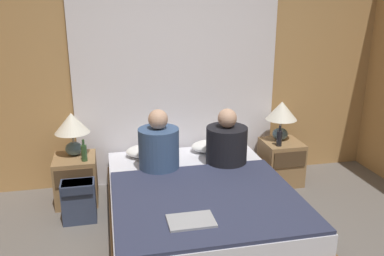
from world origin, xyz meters
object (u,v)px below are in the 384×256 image
pillow_left (149,151)px  person_right_in_bed (227,143)px  nightstand_left (76,179)px  pillow_right (214,146)px  lamp_left (72,127)px  beer_bottle_on_right_stand (279,138)px  nightstand_right (281,162)px  person_left_in_bed (159,147)px  bed (199,206)px  laptop_on_bed (191,221)px  beer_bottle_on_left_stand (84,152)px  backpack_on_floor (79,199)px  lamp_right (281,114)px

pillow_left → person_right_in_bed: 0.85m
nightstand_left → pillow_right: 1.50m
lamp_left → pillow_right: 1.52m
person_right_in_bed → beer_bottle_on_right_stand: 0.68m
nightstand_right → person_left_in_bed: (-1.43, -0.30, 0.40)m
nightstand_right → bed: bearing=-147.2°
nightstand_left → nightstand_right: bearing=0.0°
person_right_in_bed → nightstand_left: bearing=168.9°
nightstand_right → laptop_on_bed: nightstand_right is taller
bed → beer_bottle_on_right_stand: beer_bottle_on_right_stand is taller
bed → beer_bottle_on_left_stand: size_ratio=9.23×
bed → beer_bottle_on_right_stand: (1.03, 0.61, 0.38)m
beer_bottle_on_left_stand → backpack_on_floor: beer_bottle_on_left_stand is taller
bed → nightstand_left: nightstand_left is taller
nightstand_left → lamp_left: lamp_left is taller
person_left_in_bed → pillow_left: bearing=97.6°
pillow_left → backpack_on_floor: 0.92m
lamp_left → lamp_right: same height
pillow_left → laptop_on_bed: size_ratio=1.44×
backpack_on_floor → beer_bottle_on_right_stand: bearing=8.2°
bed → lamp_left: 1.50m
pillow_right → nightstand_right: bearing=-6.9°
pillow_left → beer_bottle_on_right_stand: (1.39, -0.21, 0.11)m
lamp_left → pillow_right: lamp_left is taller
beer_bottle_on_left_stand → beer_bottle_on_right_stand: size_ratio=0.97×
lamp_left → backpack_on_floor: bearing=-84.8°
nightstand_left → laptop_on_bed: size_ratio=1.40×
person_left_in_bed → beer_bottle_on_right_stand: size_ratio=2.68×
backpack_on_floor → beer_bottle_on_left_stand: bearing=78.1°
lamp_right → backpack_on_floor: lamp_right is taller
nightstand_right → pillow_left: size_ratio=0.97×
bed → pillow_left: bearing=113.4°
lamp_right → beer_bottle_on_left_stand: bearing=-175.0°
lamp_right → pillow_left: 1.52m
nightstand_left → nightstand_right: (2.26, 0.00, 0.00)m
bed → lamp_left: lamp_left is taller
bed → pillow_right: size_ratio=4.07×
pillow_right → person_left_in_bed: person_left_in_bed is taller
person_left_in_bed → backpack_on_floor: size_ratio=1.52×
person_left_in_bed → person_right_in_bed: person_left_in_bed is taller
nightstand_right → pillow_left: bearing=176.4°
person_right_in_bed → laptop_on_bed: person_right_in_bed is taller
lamp_right → backpack_on_floor: 2.34m
nightstand_left → lamp_right: bearing=1.8°
beer_bottle_on_left_stand → pillow_left: bearing=17.3°
nightstand_left → pillow_left: 0.81m
lamp_right → pillow_right: (-0.77, 0.02, -0.33)m
lamp_left → beer_bottle_on_left_stand: 0.31m
nightstand_left → person_right_in_bed: bearing=-11.1°
beer_bottle_on_right_stand → pillow_left: bearing=171.5°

